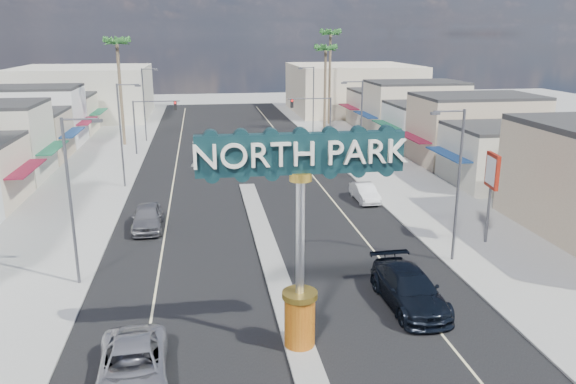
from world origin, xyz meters
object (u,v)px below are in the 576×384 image
object	(u,v)px
streetlight_r_far	(312,98)
suv_right	(409,289)
streetlight_l_near	(73,194)
car_parked_left	(147,217)
streetlight_r_near	(456,178)
palm_right_mid	(326,53)
traffic_signal_left	(151,116)
streetlight_r_mid	(359,124)
streetlight_l_far	(145,101)
bank_pylon_sign	(492,176)
car_parked_right	(365,192)
gateway_sign	(300,217)
traffic_signal_right	(315,113)
streetlight_l_mid	(122,130)
suv_left	(133,367)
palm_left_far	(117,47)
palm_right_far	(330,38)

from	to	relation	value
streetlight_r_far	suv_right	xyz separation A→B (m)	(-4.42, -46.99, -4.17)
streetlight_l_near	car_parked_left	bearing A→B (deg)	72.43
suv_right	streetlight_r_near	bearing A→B (deg)	46.93
palm_right_mid	suv_right	bearing A→B (deg)	-97.80
traffic_signal_left	streetlight_l_near	distance (m)	34.03
palm_right_mid	streetlight_r_mid	bearing A→B (deg)	-95.64
streetlight_l_near	streetlight_r_near	xyz separation A→B (m)	(20.87, 0.00, 0.00)
streetlight_l_far	palm_right_mid	size ratio (longest dim) A/B	0.74
streetlight_l_far	palm_right_mid	world-z (taller)	palm_right_mid
streetlight_r_near	palm_right_mid	size ratio (longest dim) A/B	0.74
streetlight_r_near	bank_pylon_sign	bearing A→B (deg)	34.22
palm_right_mid	car_parked_right	world-z (taller)	palm_right_mid
streetlight_l_near	gateway_sign	bearing A→B (deg)	-37.55
gateway_sign	car_parked_left	xyz separation A→B (m)	(-7.70, 16.65, -5.08)
traffic_signal_right	bank_pylon_sign	distance (m)	31.96
streetlight_l_mid	suv_left	distance (m)	30.21
traffic_signal_right	streetlight_r_near	distance (m)	34.03
streetlight_r_near	streetlight_r_mid	xyz separation A→B (m)	(0.00, 20.00, 0.00)
streetlight_l_mid	bank_pylon_sign	size ratio (longest dim) A/B	1.56
streetlight_r_far	suv_left	world-z (taller)	streetlight_r_far
streetlight_r_far	bank_pylon_sign	distance (m)	39.77
traffic_signal_right	streetlight_r_mid	xyz separation A→B (m)	(1.25, -13.99, 0.79)
car_parked_right	streetlight_l_near	bearing A→B (deg)	-147.05
suv_left	car_parked_left	world-z (taller)	car_parked_left
streetlight_r_mid	car_parked_left	xyz separation A→B (m)	(-18.13, -11.37, -4.22)
streetlight_l_near	palm_right_mid	world-z (taller)	palm_right_mid
streetlight_l_far	palm_left_far	world-z (taller)	palm_left_far
gateway_sign	traffic_signal_left	size ratio (longest dim) A/B	1.53
suv_right	car_parked_right	bearing A→B (deg)	78.94
streetlight_l_mid	suv_left	xyz separation A→B (m)	(3.69, -29.68, -4.27)
streetlight_l_near	streetlight_r_near	distance (m)	20.87
streetlight_r_near	palm_right_far	bearing A→B (deg)	84.98
suv_left	traffic_signal_right	bearing A→B (deg)	66.33
gateway_sign	streetlight_r_near	world-z (taller)	gateway_sign
palm_right_far	bank_pylon_sign	size ratio (longest dim) A/B	2.44
streetlight_r_near	streetlight_r_mid	size ratio (longest dim) A/B	1.00
suv_left	suv_right	bearing A→B (deg)	16.54
palm_right_mid	car_parked_left	xyz separation A→B (m)	(-20.70, -37.37, -9.75)
streetlight_l_near	car_parked_right	bearing A→B (deg)	33.50
streetlight_l_far	car_parked_right	bearing A→B (deg)	-56.30
traffic_signal_left	palm_right_mid	size ratio (longest dim) A/B	0.50
streetlight_r_mid	suv_left	distance (m)	34.56
streetlight_r_mid	car_parked_right	bearing A→B (deg)	-101.35
bank_pylon_sign	car_parked_right	bearing A→B (deg)	122.85
suv_left	bank_pylon_sign	xyz separation A→B (m)	(20.69, 12.07, 3.70)
streetlight_r_near	streetlight_r_far	world-z (taller)	same
streetlight_r_near	suv_right	distance (m)	7.86
gateway_sign	streetlight_l_near	world-z (taller)	gateway_sign
traffic_signal_right	streetlight_l_far	xyz separation A→B (m)	(-19.62, 8.01, 0.79)
streetlight_r_mid	car_parked_left	world-z (taller)	streetlight_r_mid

